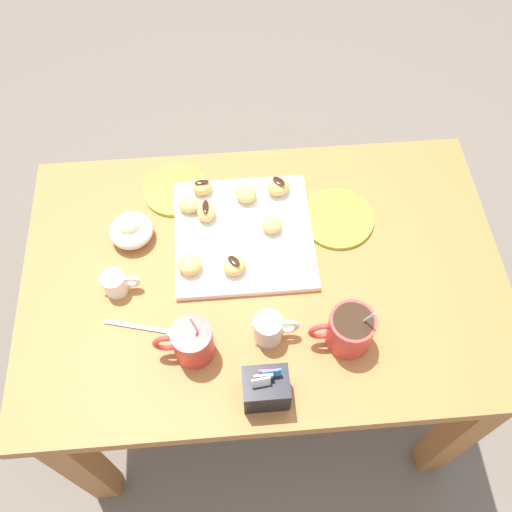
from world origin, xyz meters
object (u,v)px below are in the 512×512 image
Objects in this scene: ice_cream_bowl at (131,230)px; beignet_3 at (189,264)px; coffee_mug_red_left at (349,330)px; beignet_7 at (190,205)px; beignet_4 at (278,187)px; dining_table at (263,298)px; cream_pitcher_white at (269,328)px; saucer_lime_left at (337,218)px; chocolate_sauce_pitcher at (115,283)px; sugar_caddy at (266,388)px; beignet_0 at (234,265)px; beignet_1 at (206,212)px; saucer_lime_right at (176,190)px; coffee_mug_red_right at (192,342)px; beignet_5 at (202,187)px; beignet_6 at (246,194)px; pastry_plate_square at (244,234)px; beignet_2 at (272,224)px.

beignet_3 is at bearing 141.62° from ice_cream_bowl.
ice_cream_bowl is at bearing -38.38° from beignet_3.
coffee_mug_red_left is 0.48m from beignet_7.
dining_table is at bearing 75.79° from beignet_4.
cream_pitcher_white is 0.35m from saucer_lime_left.
chocolate_sauce_pitcher is 0.45m from beignet_4.
sugar_caddy is at bearing 30.35° from coffee_mug_red_left.
beignet_0 reaches higher than beignet_7.
beignet_0 is 0.24m from beignet_4.
saucer_lime_right is at bearing -51.75° from beignet_1.
ice_cream_bowl is at bearing 51.91° from saucer_lime_right.
sugar_caddy is 1.91× the size of beignet_4.
coffee_mug_red_right is 0.45m from beignet_4.
coffee_mug_red_right is 1.35× the size of sugar_caddy.
beignet_4 is at bearing -119.91° from beignet_0.
beignet_0 is at bearing 118.89° from beignet_7.
beignet_0 reaches higher than saucer_lime_right.
beignet_5 is 0.11m from beignet_6.
beignet_3 is (0.00, -0.19, -0.01)m from coffee_mug_red_right.
beignet_7 is at bearing -64.68° from cream_pitcher_white.
pastry_plate_square is 0.10m from beignet_6.
saucer_lime_right is 0.24m from beignet_3.
beignet_4 reaches higher than saucer_lime_right.
coffee_mug_red_right is (0.32, -0.00, -0.00)m from coffee_mug_red_left.
beignet_0 is (0.23, -0.18, -0.02)m from coffee_mug_red_left.
dining_table is 0.17m from pastry_plate_square.
pastry_plate_square is at bearing 82.49° from beignet_6.
coffee_mug_red_left is 1.57× the size of chocolate_sauce_pitcher.
saucer_lime_right is 2.88× the size of beignet_4.
pastry_plate_square is 0.07m from beignet_2.
ice_cream_bowl is 0.17m from beignet_3.
pastry_plate_square is 3.05× the size of cream_pitcher_white.
coffee_mug_red_right is 0.33m from ice_cream_bowl.
sugar_caddy is 0.41m from chocolate_sauce_pitcher.
beignet_7 is (0.16, -0.18, 0.16)m from dining_table.
saucer_lime_left is 0.31m from beignet_1.
coffee_mug_red_left reaches higher than dining_table.
beignet_1 is 0.16m from beignet_2.
beignet_0 is at bearing 105.85° from beignet_5.
beignet_3 is 1.04× the size of beignet_7.
beignet_5 is 0.90× the size of beignet_7.
coffee_mug_red_left is at bearing 161.84° from chocolate_sauce_pitcher.
beignet_2 reaches higher than dining_table.
sugar_caddy reaches higher than chocolate_sauce_pitcher.
pastry_plate_square is at bearing 125.56° from beignet_5.
dining_table is 0.23m from beignet_3.
beignet_6 is at bearing -126.82° from beignet_3.
beignet_1 is at bearing -4.33° from saucer_lime_left.
dining_table is at bearing 176.11° from beignet_3.
sugar_caddy is 0.45m from beignet_1.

